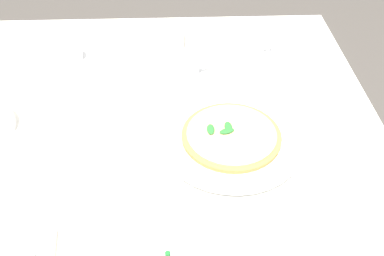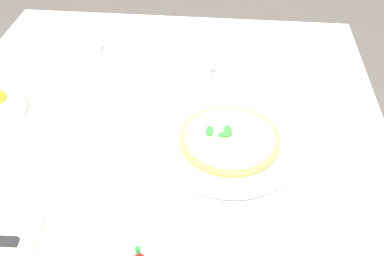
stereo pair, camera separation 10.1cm
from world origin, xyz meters
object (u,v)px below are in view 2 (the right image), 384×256
Objects in this scene: coffee_cup_far_right at (302,50)px; pizza_plate at (229,143)px; menu_card at (201,37)px; coffee_cup_right_edge at (87,44)px; coffee_cup_far_left at (198,66)px; pizza at (229,138)px.

pizza_plate is at bearing 62.89° from coffee_cup_far_right.
coffee_cup_right_edge is at bearing -74.41° from menu_card.
coffee_cup_far_right is 0.31m from menu_card.
coffee_cup_right_edge reaches higher than menu_card.
coffee_cup_far_left reaches higher than pizza_plate.
coffee_cup_far_right is 1.47× the size of menu_card.
pizza is at bearing 109.21° from coffee_cup_far_left.
pizza is 1.75× the size of coffee_cup_far_right.
coffee_cup_far_left is 1.46× the size of menu_card.
menu_card reaches higher than pizza_plate.
menu_card reaches higher than pizza.
coffee_cup_right_edge is 1.44× the size of menu_card.
coffee_cup_far_left is (0.10, -0.28, 0.02)m from pizza_plate.
coffee_cup_far_right is 1.02× the size of coffee_cup_right_edge.
coffee_cup_far_right is at bearing 82.19° from menu_card.
pizza is 1.78× the size of coffee_cup_right_edge.
pizza_plate is at bearing 109.26° from coffee_cup_far_left.
pizza is at bearing -26.42° from pizza_plate.
coffee_cup_right_edge is at bearing -39.73° from pizza_plate.
coffee_cup_far_left is (-0.34, 0.09, -0.00)m from coffee_cup_right_edge.
coffee_cup_far_left reaches higher than coffee_cup_far_right.
pizza_plate is 0.01m from pizza.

